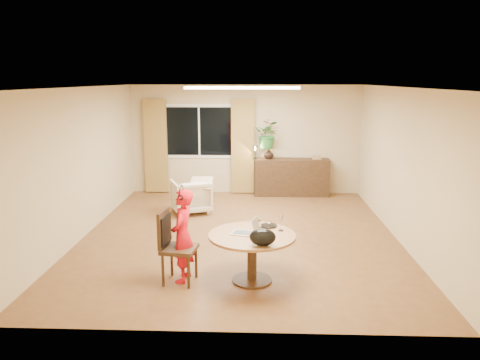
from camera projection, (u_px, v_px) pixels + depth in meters
The scene contains 24 objects.
floor at pixel (240, 236), 8.33m from camera, with size 6.50×6.50×0.00m, color brown.
ceiling at pixel (240, 87), 7.78m from camera, with size 6.50×6.50×0.00m, color white.
wall_back at pixel (245, 140), 11.23m from camera, with size 5.50×5.50×0.00m, color tan.
wall_left at pixel (83, 163), 8.16m from camera, with size 6.50×6.50×0.00m, color tan.
wall_right at pixel (401, 165), 7.95m from camera, with size 6.50×6.50×0.00m, color tan.
window at pixel (199, 131), 11.21m from camera, with size 1.70×0.03×1.30m.
curtain_left at pixel (156, 146), 11.25m from camera, with size 0.55×0.08×2.25m, color olive.
curtain_right at pixel (243, 147), 11.17m from camera, with size 0.55×0.08×2.25m, color olive.
ceiling_panel at pixel (242, 88), 8.96m from camera, with size 2.20×0.35×0.05m, color white.
dining_table at pixel (252, 244), 6.35m from camera, with size 1.19×1.19×0.68m.
dining_chair at pixel (179, 247), 6.34m from camera, with size 0.48×0.44×1.01m, color black, non-canonical shape.
child at pixel (183, 236), 6.36m from camera, with size 0.31×0.47×1.29m, color red.
laptop at pixel (245, 225), 6.32m from camera, with size 0.36×0.24×0.24m, color #B7B7BC, non-canonical shape.
tumbler at pixel (259, 224), 6.59m from camera, with size 0.07×0.07×0.10m, color white, non-canonical shape.
wine_glass at pixel (281, 223), 6.45m from camera, with size 0.08×0.08×0.22m, color white, non-canonical shape.
pot_lid at pixel (269, 225), 6.66m from camera, with size 0.24×0.24×0.04m, color white, non-canonical shape.
handbag at pixel (263, 237), 5.87m from camera, with size 0.34×0.20×0.22m, color black, non-canonical shape.
armchair at pixel (191, 196), 9.72m from camera, with size 0.74×0.76×0.69m, color beige.
throw at pixel (201, 179), 9.63m from camera, with size 0.45×0.55×0.03m, color beige, non-canonical shape.
sideboard at pixel (292, 177), 11.14m from camera, with size 1.76×0.43×0.88m, color black.
vase at pixel (269, 154), 11.04m from camera, with size 0.24×0.24×0.25m, color black.
bouquet at pixel (268, 134), 10.94m from camera, with size 0.59×0.51×0.66m, color #306425.
book_stack at pixel (317, 157), 11.01m from camera, with size 0.21×0.16×0.09m, color #906549, non-canonical shape.
desk_lamp at pixel (255, 152), 10.99m from camera, with size 0.13×0.13×0.33m, color black, non-canonical shape.
Camera 1 is at (0.31, -7.93, 2.74)m, focal length 35.00 mm.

